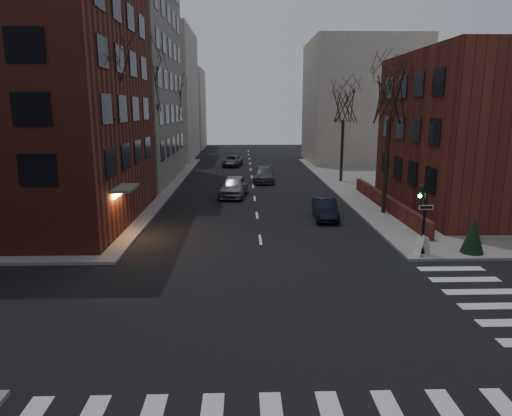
{
  "coord_description": "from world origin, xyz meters",
  "views": [
    {
      "loc": [
        -0.97,
        -12.64,
        7.25
      ],
      "look_at": [
        -0.26,
        11.24,
        2.0
      ],
      "focal_mm": 32.0,
      "sensor_mm": 36.0,
      "label": 1
    }
  ],
  "objects": [
    {
      "name": "car_lane_far",
      "position": [
        -2.25,
        45.34,
        0.66
      ],
      "size": [
        2.78,
        5.0,
        1.32
      ],
      "primitive_type": "imported",
      "rotation": [
        0.0,
        0.0,
        -0.13
      ],
      "color": "#414246",
      "rests_on": "ground"
    },
    {
      "name": "tree_right_b",
      "position": [
        8.8,
        32.0,
        7.59
      ],
      "size": [
        3.74,
        3.74,
        9.18
      ],
      "color": "#2D231C",
      "rests_on": "sidewalk_far_right"
    },
    {
      "name": "traffic_signal",
      "position": [
        7.94,
        8.99,
        1.91
      ],
      "size": [
        0.76,
        0.44,
        4.0
      ],
      "color": "black",
      "rests_on": "sidewalk_far_right"
    },
    {
      "name": "low_wall_right",
      "position": [
        9.3,
        19.0,
        0.65
      ],
      "size": [
        0.35,
        16.0,
        1.0
      ],
      "primitive_type": "cube",
      "color": "#5D251B",
      "rests_on": "sidewalk_far_right"
    },
    {
      "name": "streetlamp_far",
      "position": [
        -8.2,
        42.0,
        4.24
      ],
      "size": [
        0.36,
        0.36,
        6.28
      ],
      "color": "black",
      "rests_on": "sidewalk_far_left"
    },
    {
      "name": "building_right_brick",
      "position": [
        16.5,
        19.0,
        5.5
      ],
      "size": [
        12.0,
        14.0,
        11.0
      ],
      "primitive_type": "cube",
      "color": "#5D251B",
      "rests_on": "ground"
    },
    {
      "name": "tree_left_b",
      "position": [
        -8.8,
        26.0,
        8.91
      ],
      "size": [
        4.4,
        4.4,
        10.8
      ],
      "color": "#2D231C",
      "rests_on": "sidewalk_far_left"
    },
    {
      "name": "sandwich_board",
      "position": [
        7.83,
        8.5,
        0.65
      ],
      "size": [
        0.52,
        0.68,
        0.99
      ],
      "primitive_type": "cube",
      "rotation": [
        0.0,
        0.0,
        0.14
      ],
      "color": "white",
      "rests_on": "sidewalk_far_right"
    },
    {
      "name": "building_distant_ra",
      "position": [
        15.0,
        50.0,
        8.0
      ],
      "size": [
        14.0,
        14.0,
        16.0
      ],
      "primitive_type": "cube",
      "color": "#BEB3A1",
      "rests_on": "ground"
    },
    {
      "name": "building_distant_la",
      "position": [
        -15.0,
        55.0,
        9.0
      ],
      "size": [
        14.0,
        16.0,
        18.0
      ],
      "primitive_type": "cube",
      "color": "#BEB3A1",
      "rests_on": "ground"
    },
    {
      "name": "tree_left_a",
      "position": [
        -8.8,
        14.0,
        8.47
      ],
      "size": [
        4.18,
        4.18,
        10.26
      ],
      "color": "#2D231C",
      "rests_on": "sidewalk_far_left"
    },
    {
      "name": "building_distant_lb",
      "position": [
        -13.0,
        72.0,
        7.0
      ],
      "size": [
        10.0,
        12.0,
        14.0
      ],
      "primitive_type": "cube",
      "color": "#BEB3A1",
      "rests_on": "ground"
    },
    {
      "name": "tree_left_c",
      "position": [
        -8.8,
        40.0,
        8.03
      ],
      "size": [
        3.96,
        3.96,
        9.72
      ],
      "color": "#2D231C",
      "rests_on": "sidewalk_far_left"
    },
    {
      "name": "building_left_tan",
      "position": [
        -17.0,
        34.0,
        14.0
      ],
      "size": [
        18.0,
        18.0,
        28.0
      ],
      "primitive_type": "cube",
      "color": "gray",
      "rests_on": "ground"
    },
    {
      "name": "tree_right_a",
      "position": [
        8.8,
        18.0,
        8.03
      ],
      "size": [
        3.96,
        3.96,
        9.72
      ],
      "color": "#2D231C",
      "rests_on": "sidewalk_far_right"
    },
    {
      "name": "car_lane_silver",
      "position": [
        -1.73,
        24.88,
        0.86
      ],
      "size": [
        2.67,
        5.27,
        1.72
      ],
      "primitive_type": "imported",
      "rotation": [
        0.0,
        0.0,
        -0.13
      ],
      "color": "gray",
      "rests_on": "ground"
    },
    {
      "name": "ground",
      "position": [
        0.0,
        0.0,
        0.0
      ],
      "size": [
        160.0,
        160.0,
        0.0
      ],
      "primitive_type": "plane",
      "color": "black",
      "rests_on": "ground"
    },
    {
      "name": "streetlamp_near",
      "position": [
        -8.2,
        22.0,
        4.24
      ],
      "size": [
        0.36,
        0.36,
        6.28
      ],
      "color": "black",
      "rests_on": "sidewalk_far_left"
    },
    {
      "name": "evergreen_shrub",
      "position": [
        10.5,
        8.9,
        1.08
      ],
      "size": [
        1.3,
        1.3,
        1.86
      ],
      "primitive_type": "cone",
      "rotation": [
        0.0,
        0.0,
        -0.18
      ],
      "color": "black",
      "rests_on": "sidewalk_far_right"
    },
    {
      "name": "building_left_brick",
      "position": [
        -15.5,
        16.5,
        9.0
      ],
      "size": [
        15.0,
        15.0,
        18.0
      ],
      "primitive_type": "cube",
      "color": "maroon",
      "rests_on": "ground"
    },
    {
      "name": "parked_sedan",
      "position": [
        4.5,
        16.83,
        0.67
      ],
      "size": [
        1.67,
        4.17,
        1.35
      ],
      "primitive_type": "imported",
      "rotation": [
        0.0,
        0.0,
        -0.06
      ],
      "color": "black",
      "rests_on": "ground"
    },
    {
      "name": "car_lane_gray",
      "position": [
        1.16,
        32.55,
        0.73
      ],
      "size": [
        2.31,
        5.16,
        1.47
      ],
      "primitive_type": "imported",
      "rotation": [
        0.0,
        0.0,
        -0.05
      ],
      "color": "#414246",
      "rests_on": "ground"
    }
  ]
}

